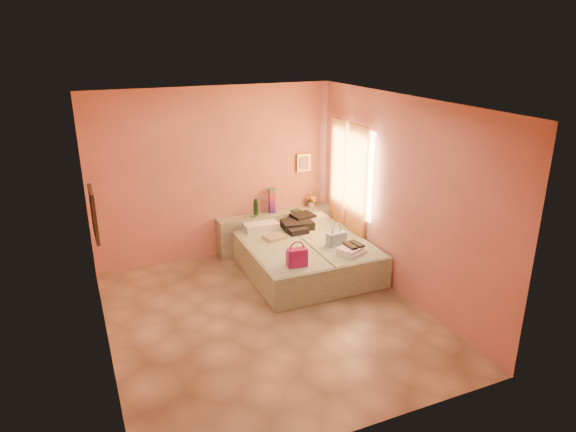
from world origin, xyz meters
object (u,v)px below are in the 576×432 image
green_book (296,211)px  flower_vase (311,200)px  towel_stack (352,251)px  bed_left (279,262)px  magenta_handbag (297,257)px  headboard_ledge (276,231)px  bed_right (331,252)px  blue_handbag (336,239)px  water_bottle (256,208)px

green_book → flower_vase: bearing=-4.3°
towel_stack → green_book: bearing=95.1°
bed_left → magenta_handbag: 0.81m
towel_stack → headboard_ledge: bearing=106.2°
green_book → bed_left: bearing=-147.6°
headboard_ledge → bed_right: bearing=-63.4°
headboard_ledge → towel_stack: size_ratio=5.86×
bed_left → green_book: size_ratio=12.38×
magenta_handbag → blue_handbag: magenta_handbag is taller
flower_vase → towel_stack: (-0.20, -1.76, -0.23)m
blue_handbag → bed_left: bearing=152.8°
magenta_handbag → headboard_ledge: bearing=84.2°
magenta_handbag → towel_stack: magenta_handbag is taller
bed_right → towel_stack: size_ratio=5.71×
bed_left → green_book: bearing=54.7°
bed_right → water_bottle: 1.48m
magenta_handbag → blue_handbag: size_ratio=0.90×
water_bottle → blue_handbag: 1.58m
flower_vase → towel_stack: size_ratio=0.72×
magenta_handbag → blue_handbag: bearing=34.1°
headboard_ledge → flower_vase: bearing=3.5°
bed_left → bed_right: 0.90m
bed_left → towel_stack: (0.87, -0.67, 0.30)m
green_book → magenta_handbag: magenta_handbag is taller
headboard_ledge → bed_right: (0.52, -1.05, -0.08)m
bed_left → towel_stack: towel_stack is taller
blue_handbag → towel_stack: size_ratio=0.88×
flower_vase → water_bottle: bearing=-178.3°
blue_handbag → towel_stack: 0.40m
towel_stack → bed_right: bearing=87.9°
water_bottle → towel_stack: water_bottle is taller
blue_handbag → water_bottle: bearing=112.5°
green_book → water_bottle: bearing=152.7°
towel_stack → water_bottle: bearing=116.3°
headboard_ledge → blue_handbag: (0.45, -1.33, 0.27)m
water_bottle → flower_vase: (1.06, 0.03, -0.01)m
green_book → magenta_handbag: 1.86m
water_bottle → magenta_handbag: size_ratio=1.00×
headboard_ledge → bed_right: 1.18m
headboard_ledge → bed_left: size_ratio=1.02×
water_bottle → bed_left: bearing=-90.9°
headboard_ledge → bed_left: headboard_ledge is taller
blue_handbag → bed_right: bearing=66.7°
towel_stack → magenta_handbag: bearing=-177.4°
flower_vase → blue_handbag: size_ratio=0.81×
bed_left → green_book: 1.29m
bed_right → blue_handbag: 0.45m
bed_right → towel_stack: (-0.03, -0.67, 0.30)m
headboard_ledge → green_book: size_ratio=12.69×
magenta_handbag → towel_stack: size_ratio=0.80×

